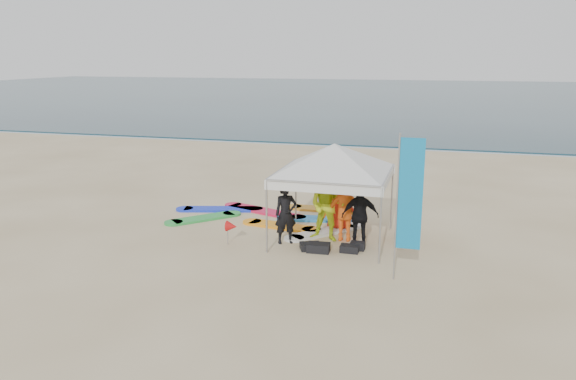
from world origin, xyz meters
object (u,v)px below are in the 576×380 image
Objects in this scene: person_black_a at (286,214)px; person_orange_b at (339,200)px; surfboard_spread at (274,217)px; person_seated at (401,225)px; marker_pennant at (232,226)px; feather_flag at (409,196)px; person_black_b at (360,216)px; canopy_tent at (334,144)px; person_yellow at (327,205)px; person_orange_a at (345,208)px.

person_orange_b is at bearing 25.76° from person_black_a.
person_black_a reaches higher than surfboard_spread.
surfboard_spread is (-0.96, 2.10, -0.75)m from person_black_a.
person_orange_b is at bearing 75.03° from person_seated.
feather_flag is at bearing -14.90° from marker_pennant.
person_black_a is 3.77m from feather_flag.
person_black_b is 0.41× the size of canopy_tent.
person_black_b is at bearing 122.93° from feather_flag.
feather_flag is 5.93m from surfboard_spread.
person_yellow is 1.62m from canopy_tent.
feather_flag is at bearing 121.65° from person_orange_a.
person_black_b is at bearing 129.37° from person_seated.
person_black_b reaches higher than person_seated.
person_yellow is at bearing 108.36° from person_seated.
person_yellow is 1.11m from person_orange_b.
person_black_a is 1.11m from person_yellow.
person_black_a is 1.43m from marker_pennant.
person_black_a is at bearing 151.64° from feather_flag.
person_black_b is 0.28× the size of surfboard_spread.
canopy_tent is 0.69× the size of surfboard_spread.
person_seated is (1.89, 0.51, -0.52)m from person_yellow.
surfboard_spread is at bearing 84.65° from person_black_a.
canopy_tent reaches higher than person_black_b.
person_black_a is 0.49× the size of feather_flag.
person_orange_a is at bearing -31.31° from surfboard_spread.
person_yellow is 1.07× the size of person_orange_a.
person_black_a is 0.94× the size of person_orange_b.
person_seated reaches higher than surfboard_spread.
person_seated is at bearing -171.17° from person_orange_a.
surfboard_spread is (-3.83, 1.11, -0.41)m from person_seated.
person_black_b is 1.82× the size of person_seated.
person_seated is at bearing -16.11° from surfboard_spread.
person_orange_a is 1.01m from person_orange_b.
surfboard_spread is at bearing 143.55° from canopy_tent.
person_black_a is at bearing 22.15° from marker_pennant.
feather_flag is 0.56× the size of surfboard_spread.
feather_flag reaches higher than surfboard_spread.
person_orange_b is 1.93m from person_seated.
person_seated is at bearing -10.78° from person_black_a.
person_black_b is 1.54m from person_orange_b.
person_orange_a is (0.45, 0.16, -0.07)m from person_yellow.
person_black_a is 0.88× the size of person_orange_a.
feather_flag is (2.20, -2.21, 0.93)m from person_yellow.
person_black_b reaches higher than surfboard_spread.
person_orange_b is (1.09, 1.59, 0.05)m from person_black_a.
person_yellow is at bearing -3.26° from person_black_a.
person_orange_b reaches higher than surfboard_spread.
marker_pennant is (-3.18, -0.81, -0.31)m from person_black_b.
person_orange_b is 2.64× the size of marker_pennant.
feather_flag reaches higher than person_black_a.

